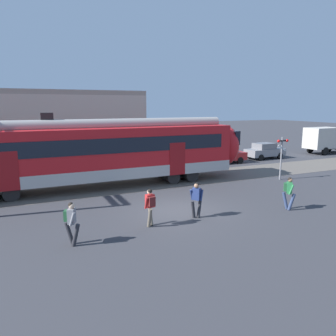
# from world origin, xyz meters

# --- Properties ---
(ground_plane) EXTENTS (160.00, 160.00, 0.00)m
(ground_plane) POSITION_xyz_m (0.00, 0.00, 0.00)
(ground_plane) COLOR #38383D
(pedestrian_grey) EXTENTS (0.58, 0.65, 1.67)m
(pedestrian_grey) POSITION_xyz_m (-5.44, -2.08, 0.99)
(pedestrian_grey) COLOR #28282D
(pedestrian_grey) RESTS_ON ground
(pedestrian_red) EXTENTS (0.54, 0.66, 1.67)m
(pedestrian_red) POSITION_xyz_m (-2.07, -1.50, 0.99)
(pedestrian_red) COLOR #6B6051
(pedestrian_red) RESTS_ON ground
(pedestrian_navy) EXTENTS (0.71, 0.51, 1.67)m
(pedestrian_navy) POSITION_xyz_m (0.30, -1.33, 0.99)
(pedestrian_navy) COLOR #28282D
(pedestrian_navy) RESTS_ON ground
(pedestrian_green) EXTENTS (0.53, 0.67, 1.67)m
(pedestrian_green) POSITION_xyz_m (5.03, -2.21, 0.99)
(pedestrian_green) COLOR navy
(pedestrian_green) RESTS_ON ground
(parked_car_red) EXTENTS (4.04, 1.84, 1.54)m
(parked_car_red) POSITION_xyz_m (9.72, 10.40, 0.78)
(parked_car_red) COLOR #B22323
(parked_car_red) RESTS_ON ground
(parked_car_grey) EXTENTS (4.08, 1.91, 1.54)m
(parked_car_grey) POSITION_xyz_m (14.90, 10.92, 0.78)
(parked_car_grey) COLOR gray
(parked_car_grey) RESTS_ON ground
(box_truck) EXTENTS (5.30, 2.22, 2.82)m
(box_truck) POSITION_xyz_m (23.39, 11.03, 1.57)
(box_truck) COLOR beige
(box_truck) RESTS_ON ground
(crossing_signal) EXTENTS (0.96, 0.22, 3.00)m
(crossing_signal) POSITION_xyz_m (9.56, 3.12, 2.01)
(crossing_signal) COLOR gray
(crossing_signal) RESTS_ON ground
(background_building) EXTENTS (17.25, 5.00, 9.20)m
(background_building) POSITION_xyz_m (-5.06, 16.09, 3.21)
(background_building) COLOR beige
(background_building) RESTS_ON ground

